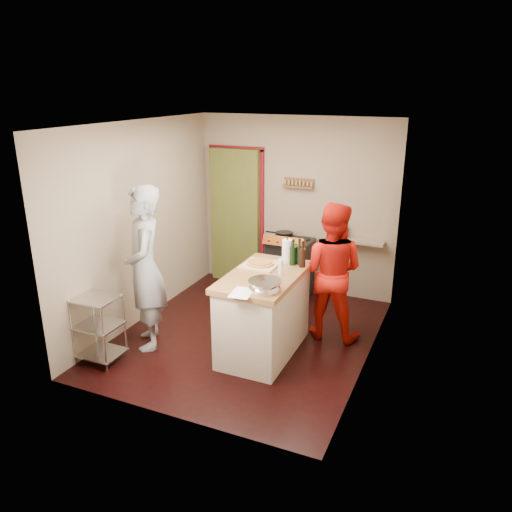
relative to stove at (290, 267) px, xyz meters
The scene contains 10 objects.
floor 1.49m from the stove, 91.94° to the right, with size 3.50×3.50×0.00m, color black.
back_wall 1.03m from the stove, 152.49° to the left, with size 3.00×0.44×2.60m.
left_wall 2.27m from the stove, 137.40° to the right, with size 0.04×3.50×2.60m, color gray.
right_wall 2.20m from the stove, 44.44° to the right, with size 0.04×3.50×2.60m, color gray.
ceiling 2.59m from the stove, 91.94° to the right, with size 3.00×3.50×0.02m, color white.
stove is the anchor object (origin of this frame).
wire_shelving 2.94m from the stove, 116.85° to the right, with size 0.48×0.40×0.80m.
island 1.71m from the stove, 80.10° to the right, with size 0.77×1.40×1.29m.
person_stripe 2.38m from the stove, 116.86° to the right, with size 0.71×0.47×1.95m, color #ABABAF.
person_red 1.36m from the stove, 48.10° to the right, with size 0.83×0.65×1.71m, color red.
Camera 1 is at (2.36, -5.10, 3.01)m, focal length 35.00 mm.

